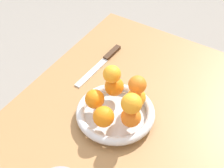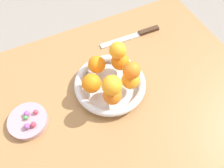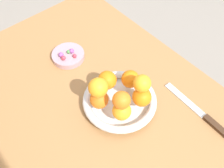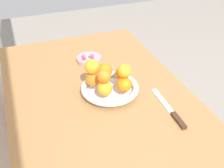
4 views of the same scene
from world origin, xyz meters
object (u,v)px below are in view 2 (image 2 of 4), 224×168
object	(u,v)px
orange_0	(112,95)
orange_1	(130,80)
dining_table	(104,115)
candy_ball_2	(36,112)
orange_6	(132,70)
orange_2	(120,61)
orange_7	(118,50)
candy_ball_1	(27,126)
candy_ball_4	(27,114)
candy_ball_3	(26,118)
knife	(135,35)
orange_5	(112,85)
candy_dish	(28,121)
candy_ball_0	(33,125)
fruit_bowl	(110,84)
orange_3	(97,65)
orange_4	(91,83)

from	to	relation	value
orange_0	orange_1	bearing A→B (deg)	-161.66
dining_table	candy_ball_2	xyz separation A→B (m)	(0.21, -0.05, 0.12)
orange_6	candy_ball_2	world-z (taller)	orange_6
orange_2	orange_7	xyz separation A→B (m)	(0.01, -0.00, 0.06)
orange_7	candy_ball_1	world-z (taller)	orange_7
candy_ball_4	candy_ball_1	bearing A→B (deg)	76.80
candy_ball_2	candy_ball_3	bearing A→B (deg)	8.72
knife	orange_5	bearing A→B (deg)	47.47
candy_dish	candy_ball_2	bearing A→B (deg)	-163.92
candy_ball_1	candy_ball_3	bearing A→B (deg)	-96.77
candy_ball_0	knife	world-z (taller)	candy_ball_0
candy_dish	knife	distance (m)	0.53
orange_6	candy_ball_4	distance (m)	0.36
orange_5	candy_ball_4	world-z (taller)	orange_5
dining_table	candy_ball_0	distance (m)	0.26
orange_1	candy_ball_3	bearing A→B (deg)	-6.60
candy_dish	orange_6	world-z (taller)	orange_6
orange_1	candy_ball_0	bearing A→B (deg)	-1.15
dining_table	candy_ball_1	distance (m)	0.27
dining_table	candy_ball_3	world-z (taller)	candy_ball_3
orange_2	candy_ball_4	size ratio (longest dim) A/B	3.33
orange_1	orange_2	world-z (taller)	orange_2
fruit_bowl	orange_7	xyz separation A→B (m)	(-0.05, -0.04, 0.11)
orange_6	candy_ball_3	size ratio (longest dim) A/B	3.89
orange_0	orange_1	world-z (taller)	same
orange_0	orange_6	distance (m)	0.10
orange_5	candy_dish	bearing A→B (deg)	-12.96
dining_table	orange_7	world-z (taller)	orange_7
dining_table	candy_dish	bearing A→B (deg)	-10.16
candy_ball_2	orange_5	bearing A→B (deg)	163.18
fruit_bowl	orange_5	xyz separation A→B (m)	(0.02, 0.07, 0.11)
orange_1	orange_5	world-z (taller)	orange_5
orange_3	orange_6	xyz separation A→B (m)	(-0.07, 0.11, 0.06)
fruit_bowl	orange_6	world-z (taller)	orange_6
orange_1	knife	size ratio (longest dim) A/B	0.23
dining_table	orange_0	xyz separation A→B (m)	(-0.03, 0.02, 0.16)
orange_1	candy_ball_4	world-z (taller)	orange_1
orange_6	candy_ball_1	bearing A→B (deg)	-1.67
orange_1	candy_ball_3	world-z (taller)	orange_1
fruit_bowl	orange_6	xyz separation A→B (m)	(-0.05, 0.04, 0.11)
orange_7	candy_ball_2	distance (m)	0.33
dining_table	orange_1	distance (m)	0.19
orange_2	orange_6	size ratio (longest dim) A/B	1.12
orange_3	candy_ball_1	size ratio (longest dim) A/B	3.16
orange_1	candy_ball_0	xyz separation A→B (m)	(0.33, -0.01, -0.04)
candy_dish	orange_3	world-z (taller)	orange_3
orange_0	orange_4	bearing A→B (deg)	-58.22
dining_table	fruit_bowl	world-z (taller)	fruit_bowl
orange_3	candy_dish	bearing A→B (deg)	14.12
orange_1	orange_3	size ratio (longest dim) A/B	0.98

